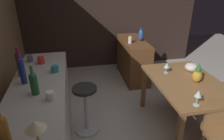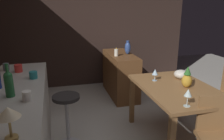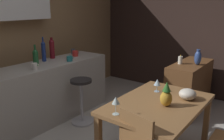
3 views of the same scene
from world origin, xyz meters
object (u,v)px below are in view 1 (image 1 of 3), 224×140
pineapple_centerpiece (197,74)px  cup_white (50,96)px  wine_bottle_amber (3,130)px  cup_teal (55,69)px  sideboard_cabinet (133,59)px  wine_glass_left (198,94)px  wine_glass_right (167,65)px  wine_bottle_green (34,82)px  counter_lamp (35,127)px  vase_ceramic_blue (141,35)px  pillar_candle_tall (130,40)px  wine_bottle_cobalt (22,70)px  wine_bottle_ruby (20,62)px  cup_slate (30,58)px  fruit_bowl (191,67)px  cup_red (41,60)px  dining_table (186,87)px  bar_stool (86,108)px

pineapple_centerpiece → cup_white: (-0.30, 1.80, 0.09)m
wine_bottle_amber → cup_teal: 1.20m
sideboard_cabinet → wine_glass_left: (-2.15, -0.03, 0.47)m
wine_glass_right → wine_bottle_amber: wine_bottle_amber is taller
pineapple_centerpiece → cup_teal: 1.82m
wine_bottle_green → cup_white: size_ratio=2.73×
wine_glass_left → wine_bottle_amber: size_ratio=0.66×
counter_lamp → wine_glass_right: bearing=-52.0°
cup_teal → pineapple_centerpiece: bearing=-100.6°
vase_ceramic_blue → counter_lamp: bearing=147.2°
wine_bottle_green → pillar_candle_tall: (1.68, -1.50, -0.15)m
wine_bottle_cobalt → cup_teal: (0.24, -0.32, -0.13)m
pineapple_centerpiece → wine_bottle_ruby: size_ratio=0.76×
sideboard_cabinet → cup_slate: size_ratio=10.00×
pineapple_centerpiece → fruit_bowl: size_ratio=1.39×
counter_lamp → cup_white: bearing=-3.7°
cup_red → cup_slate: (0.10, 0.16, 0.00)m
dining_table → sideboard_cabinet: bearing=7.9°
sideboard_cabinet → pineapple_centerpiece: pineapple_centerpiece is taller
bar_stool → wine_bottle_ruby: wine_bottle_ruby is taller
cup_slate → pillar_candle_tall: cup_slate is taller
cup_red → cup_white: 0.97m
wine_glass_left → pillar_candle_tall: (2.00, 0.16, 0.01)m
wine_bottle_amber → bar_stool: bearing=-30.8°
wine_bottle_ruby → counter_lamp: 1.25m
wine_bottle_ruby → wine_bottle_amber: bearing=-174.9°
pineapple_centerpiece → wine_glass_left: bearing=147.9°
sideboard_cabinet → wine_glass_right: 1.43m
wine_glass_left → cup_teal: size_ratio=1.45×
wine_bottle_cobalt → cup_red: bearing=-12.6°
sideboard_cabinet → cup_red: 2.02m
bar_stool → cup_slate: (0.53, 0.70, 0.58)m
dining_table → cup_red: size_ratio=9.50×
pineapple_centerpiece → cup_red: 2.09m
pillar_candle_tall → vase_ceramic_blue: 0.27m
wine_bottle_amber → wine_bottle_ruby: bearing=5.1°
cup_slate → cup_teal: 0.55m
sideboard_cabinet → wine_glass_left: bearing=-179.2°
cup_red → wine_bottle_amber: bearing=176.7°
wine_glass_left → wine_bottle_ruby: wine_bottle_ruby is taller
pineapple_centerpiece → cup_teal: size_ratio=2.10×
bar_stool → cup_red: 0.90m
fruit_bowl → vase_ceramic_blue: bearing=13.9°
wine_glass_right → wine_bottle_green: 1.76m
cup_white → cup_slate: size_ratio=1.03×
bar_stool → wine_bottle_green: wine_bottle_green is taller
wine_bottle_cobalt → wine_bottle_green: size_ratio=1.23×
fruit_bowl → cup_white: cup_white is taller
pineapple_centerpiece → wine_bottle_amber: wine_bottle_amber is taller
pineapple_centerpiece → cup_red: size_ratio=2.02×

